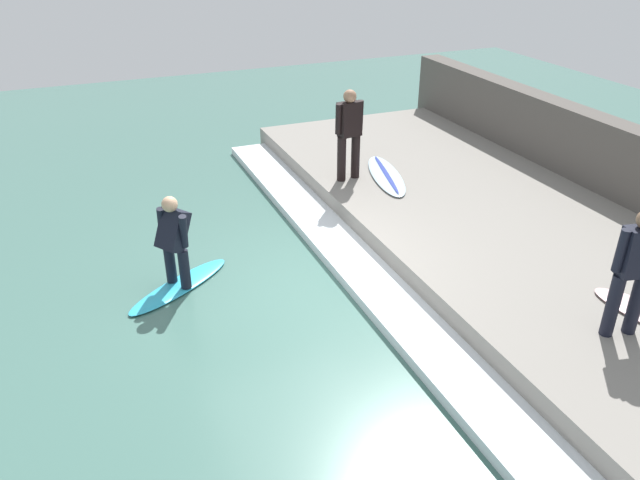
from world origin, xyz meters
TOP-DOWN VIEW (x-y plane):
  - ground_plane at (0.00, 0.00)m, footprint 28.00×28.00m
  - concrete_ledge at (3.74, 0.00)m, footprint 4.40×12.38m
  - back_wall at (6.19, 0.00)m, footprint 0.50×13.00m
  - wave_foam_crest at (1.14, 0.00)m, footprint 0.79×11.76m
  - surfboard_riding at (-1.47, 0.63)m, footprint 1.81×1.39m
  - surfer_riding at (-1.47, 0.63)m, footprint 0.57×0.57m
  - surfer_waiting_near at (2.13, 2.58)m, footprint 0.57×0.33m
  - surfboard_waiting_near at (2.83, 2.38)m, footprint 1.04×2.14m
  - surfer_waiting_far at (3.07, -3.06)m, footprint 0.54×0.32m

SIDE VIEW (x-z plane):
  - ground_plane at x=0.00m, z-range 0.00..0.00m
  - surfboard_riding at x=-1.47m, z-range 0.00..0.06m
  - wave_foam_crest at x=1.14m, z-range 0.00..0.15m
  - concrete_ledge at x=3.74m, z-range 0.00..0.42m
  - surfboard_waiting_near at x=2.83m, z-range 0.42..0.49m
  - surfer_riding at x=-1.47m, z-range 0.13..1.52m
  - back_wall at x=6.19m, z-range 0.00..1.67m
  - surfer_waiting_far at x=3.07m, z-range 0.52..2.14m
  - surfer_waiting_near at x=2.13m, z-range 0.53..2.21m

